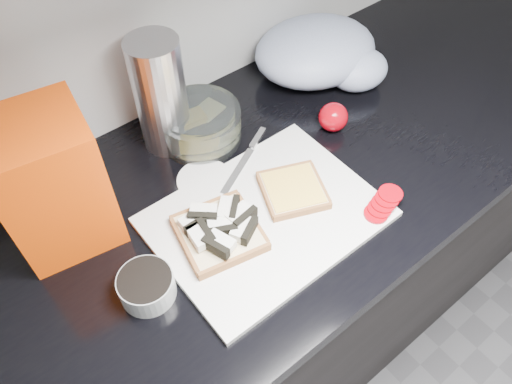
% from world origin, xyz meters
% --- Properties ---
extents(base_cabinet, '(3.50, 0.60, 0.86)m').
position_xyz_m(base_cabinet, '(0.00, 1.20, 0.43)').
color(base_cabinet, black).
rests_on(base_cabinet, ground).
extents(countertop, '(3.50, 0.64, 0.04)m').
position_xyz_m(countertop, '(0.00, 1.20, 0.88)').
color(countertop, black).
rests_on(countertop, base_cabinet).
extents(cutting_board, '(0.40, 0.30, 0.01)m').
position_xyz_m(cutting_board, '(-0.06, 1.11, 0.91)').
color(cutting_board, silver).
rests_on(cutting_board, countertop).
extents(bread_left, '(0.16, 0.16, 0.04)m').
position_xyz_m(bread_left, '(-0.15, 1.13, 0.93)').
color(bread_left, beige).
rests_on(bread_left, cutting_board).
extents(bread_right, '(0.15, 0.15, 0.02)m').
position_xyz_m(bread_right, '(0.01, 1.12, 0.92)').
color(bread_right, beige).
rests_on(bread_right, cutting_board).
extents(tomato_slices, '(0.10, 0.06, 0.02)m').
position_xyz_m(tomato_slices, '(0.12, 0.99, 0.92)').
color(tomato_slices, '#95030D').
rests_on(tomato_slices, cutting_board).
extents(knife, '(0.17, 0.10, 0.01)m').
position_xyz_m(knife, '(0.01, 1.26, 0.91)').
color(knife, silver).
rests_on(knife, cutting_board).
extents(seed_tub, '(0.09, 0.09, 0.05)m').
position_xyz_m(seed_tub, '(-0.31, 1.12, 0.93)').
color(seed_tub, '#9A9F9F').
rests_on(seed_tub, countertop).
extents(tub_lid, '(0.12, 0.12, 0.01)m').
position_xyz_m(tub_lid, '(-0.10, 1.26, 0.90)').
color(tub_lid, silver).
rests_on(tub_lid, countertop).
extents(glass_bowl, '(0.17, 0.17, 0.07)m').
position_xyz_m(glass_bowl, '(-0.03, 1.37, 0.94)').
color(glass_bowl, silver).
rests_on(glass_bowl, countertop).
extents(bread_bag, '(0.18, 0.17, 0.25)m').
position_xyz_m(bread_bag, '(-0.35, 1.31, 1.03)').
color(bread_bag, '#F33D04').
rests_on(bread_bag, countertop).
extents(steel_canister, '(0.10, 0.10, 0.24)m').
position_xyz_m(steel_canister, '(-0.09, 1.40, 1.02)').
color(steel_canister, '#A9A8AD').
rests_on(steel_canister, countertop).
extents(grocery_bag, '(0.33, 0.31, 0.13)m').
position_xyz_m(grocery_bag, '(0.31, 1.36, 0.96)').
color(grocery_bag, '#A3AEC9').
rests_on(grocery_bag, countertop).
extents(whole_tomatoes, '(0.06, 0.06, 0.06)m').
position_xyz_m(whole_tomatoes, '(0.20, 1.21, 0.93)').
color(whole_tomatoes, '#95030D').
rests_on(whole_tomatoes, countertop).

